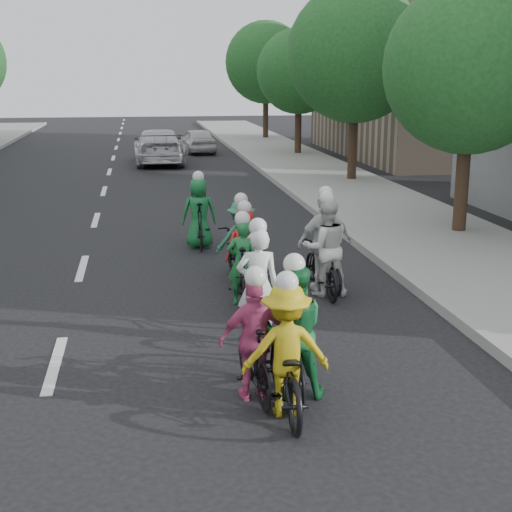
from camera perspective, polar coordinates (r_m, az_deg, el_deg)
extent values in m
plane|color=black|center=(10.08, -15.78, -8.35)|extent=(120.00, 120.00, 0.00)
cube|color=gray|center=(20.75, 9.95, 3.75)|extent=(4.00, 80.00, 0.15)
cube|color=#999993|center=(20.19, 4.71, 3.67)|extent=(0.18, 80.00, 0.18)
cube|color=gray|center=(36.39, 15.15, 14.12)|extent=(10.00, 14.00, 8.00)
cylinder|color=black|center=(17.77, 16.12, 5.14)|extent=(0.32, 0.32, 2.27)
sphere|color=#1A4F1B|center=(17.57, 16.77, 14.30)|extent=(4.00, 4.00, 4.00)
cylinder|color=black|center=(26.11, 7.72, 8.55)|extent=(0.32, 0.32, 2.48)
sphere|color=#1A4F1B|center=(26.00, 7.97, 15.76)|extent=(4.80, 4.80, 4.80)
cylinder|color=black|center=(34.80, 3.38, 9.87)|extent=(0.32, 0.32, 2.27)
sphere|color=#1A4F1B|center=(34.70, 3.45, 14.55)|extent=(4.00, 4.00, 4.00)
cylinder|color=black|center=(43.60, 0.77, 10.91)|extent=(0.32, 0.32, 2.48)
sphere|color=#1A4F1B|center=(43.53, 0.79, 15.23)|extent=(4.80, 4.80, 4.80)
imported|color=black|center=(10.49, 0.05, -4.42)|extent=(0.68, 1.65, 0.85)
imported|color=white|center=(10.26, 0.14, -2.38)|extent=(0.64, 0.45, 1.69)
sphere|color=white|center=(10.05, 0.15, 2.34)|extent=(0.26, 0.26, 0.26)
imported|color=black|center=(8.73, 2.84, -7.44)|extent=(0.63, 1.89, 1.12)
imported|color=#176A34|center=(8.54, 3.00, -6.08)|extent=(0.83, 0.66, 1.63)
sphere|color=white|center=(8.29, 3.07, -0.65)|extent=(0.26, 0.26, 0.26)
imported|color=black|center=(8.31, 2.26, -9.01)|extent=(0.73, 1.93, 1.00)
imported|color=gold|center=(8.12, 2.42, -7.51)|extent=(1.02, 0.61, 1.55)
sphere|color=white|center=(7.86, 2.48, -2.12)|extent=(0.26, 0.26, 0.26)
imported|color=black|center=(8.67, -0.15, -8.22)|extent=(0.57, 1.59, 0.93)
imported|color=#CD4883|center=(8.48, -0.05, -6.70)|extent=(0.91, 0.44, 1.50)
sphere|color=white|center=(8.23, -0.05, -1.67)|extent=(0.26, 0.26, 0.26)
imported|color=black|center=(13.25, -0.97, -0.10)|extent=(1.02, 1.98, 0.99)
imported|color=red|center=(13.10, -0.91, 0.73)|extent=(0.78, 0.58, 1.44)
sphere|color=white|center=(12.95, -0.92, 3.91)|extent=(0.26, 0.26, 0.26)
imported|color=black|center=(12.10, -1.14, -1.39)|extent=(0.67, 1.77, 1.04)
imported|color=#20783A|center=(11.95, -1.08, -0.54)|extent=(0.57, 0.40, 1.46)
sphere|color=white|center=(11.78, -1.10, 2.99)|extent=(0.26, 0.26, 0.26)
imported|color=black|center=(12.70, 5.45, -1.04)|extent=(0.59, 1.70, 0.89)
imported|color=white|center=(12.51, 5.61, 0.66)|extent=(0.83, 0.65, 1.71)
sphere|color=white|center=(12.33, 5.71, 4.62)|extent=(0.26, 0.26, 0.26)
imported|color=black|center=(13.78, -1.24, 0.27)|extent=(0.51, 1.53, 0.90)
imported|color=#297C56|center=(13.62, -1.19, 1.36)|extent=(0.99, 0.61, 1.49)
sphere|color=white|center=(13.47, -1.21, 4.54)|extent=(0.26, 0.26, 0.26)
imported|color=black|center=(12.99, 5.36, -0.77)|extent=(0.80, 1.70, 0.86)
imported|color=silver|center=(12.78, 5.52, 1.05)|extent=(1.08, 0.57, 1.75)
sphere|color=white|center=(12.61, 5.62, 5.03)|extent=(0.26, 0.26, 0.26)
imported|color=black|center=(16.18, -4.59, 2.61)|extent=(0.52, 1.77, 1.06)
imported|color=#197236|center=(16.03, -4.58, 3.46)|extent=(0.78, 0.51, 1.59)
sphere|color=white|center=(15.90, -4.64, 6.34)|extent=(0.26, 0.26, 0.26)
imported|color=#BBBBC0|center=(31.86, -7.80, 8.68)|extent=(2.18, 5.25, 1.52)
imported|color=silver|center=(36.35, -4.72, 9.20)|extent=(1.86, 3.74, 1.22)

